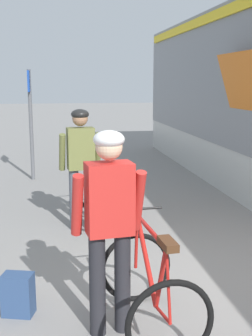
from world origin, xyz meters
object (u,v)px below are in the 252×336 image
object	(u,v)px
backpack_on_platform	(18,295)
cyclist_far_in_red	(109,216)
cyclist_near_in_olive	(81,159)
platform_sign_post	(30,106)
bicycle_far_red	(151,287)
bicycle_near_white	(104,198)

from	to	relation	value
backpack_on_platform	cyclist_far_in_red	bearing A→B (deg)	-10.98
cyclist_near_in_olive	platform_sign_post	size ratio (longest dim) A/B	0.73
cyclist_near_in_olive	bicycle_far_red	xyz separation A→B (m)	(0.42, -2.77, -0.65)
cyclist_near_in_olive	cyclist_far_in_red	bearing A→B (deg)	-88.63
bicycle_far_red	backpack_on_platform	size ratio (longest dim) A/B	2.79
backpack_on_platform	platform_sign_post	world-z (taller)	platform_sign_post
cyclist_near_in_olive	backpack_on_platform	distance (m)	2.58
cyclist_near_in_olive	bicycle_near_white	xyz separation A→B (m)	(0.35, 0.18, -0.65)
cyclist_far_in_red	cyclist_near_in_olive	bearing A→B (deg)	91.37
bicycle_far_red	cyclist_far_in_red	bearing A→B (deg)	174.27
platform_sign_post	bicycle_far_red	bearing A→B (deg)	-78.36
cyclist_far_in_red	bicycle_near_white	xyz separation A→B (m)	(0.29, 2.92, -0.65)
cyclist_far_in_red	bicycle_near_white	bearing A→B (deg)	84.35
cyclist_far_in_red	backpack_on_platform	world-z (taller)	cyclist_far_in_red
cyclist_far_in_red	bicycle_far_red	xyz separation A→B (m)	(0.35, -0.04, -0.65)
cyclist_near_in_olive	bicycle_far_red	bearing A→B (deg)	-81.44
bicycle_near_white	bicycle_far_red	world-z (taller)	same
backpack_on_platform	bicycle_far_red	bearing A→B (deg)	-5.04
cyclist_near_in_olive	bicycle_far_red	distance (m)	2.88
cyclist_near_in_olive	platform_sign_post	bearing A→B (deg)	104.06
backpack_on_platform	platform_sign_post	bearing A→B (deg)	107.31
cyclist_far_in_red	bicycle_far_red	bearing A→B (deg)	-5.73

